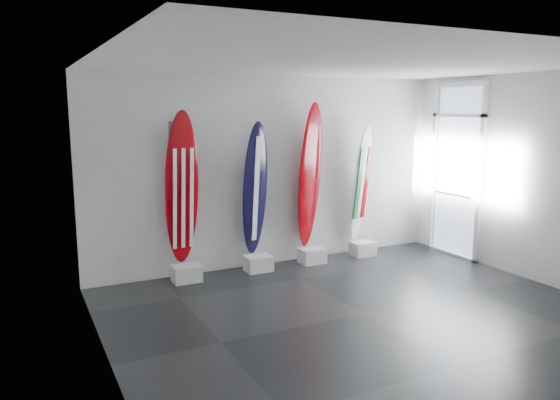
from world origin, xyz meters
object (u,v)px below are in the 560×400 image
surfboard_usa (182,189)px  surfboard_navy (255,189)px  surfboard_italy (361,183)px  surfboard_swiss (310,176)px

surfboard_usa → surfboard_navy: (1.15, 0.00, -0.09)m
surfboard_usa → surfboard_italy: size_ratio=1.11×
surfboard_navy → surfboard_italy: bearing=-15.7°
surfboard_usa → surfboard_navy: 1.15m
surfboard_italy → surfboard_usa: bearing=158.3°
surfboard_usa → surfboard_italy: bearing=-4.2°
surfboard_swiss → surfboard_navy: bearing=158.0°
surfboard_swiss → surfboard_italy: 1.02m
surfboard_swiss → surfboard_usa: bearing=158.0°
surfboard_usa → surfboard_italy: 3.12m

